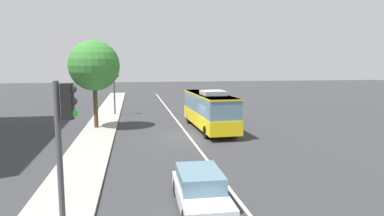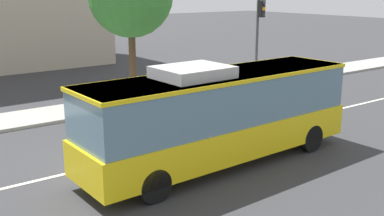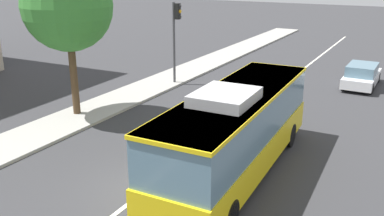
# 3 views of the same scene
# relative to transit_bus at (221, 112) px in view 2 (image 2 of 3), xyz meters

# --- Properties ---
(ground_plane) EXTENTS (160.00, 160.00, 0.00)m
(ground_plane) POSITION_rel_transit_bus_xyz_m (-2.53, 2.17, -1.81)
(ground_plane) COLOR #333335
(sidewalk_kerb) EXTENTS (80.00, 2.75, 0.14)m
(sidewalk_kerb) POSITION_rel_transit_bus_xyz_m (-2.53, 9.27, -1.74)
(sidewalk_kerb) COLOR #9E9B93
(sidewalk_kerb) RESTS_ON ground_plane
(lane_centre_line) EXTENTS (76.00, 0.16, 0.01)m
(lane_centre_line) POSITION_rel_transit_bus_xyz_m (-2.53, 2.17, -1.80)
(lane_centre_line) COLOR silver
(lane_centre_line) RESTS_ON ground_plane
(transit_bus) EXTENTS (10.08, 2.83, 3.46)m
(transit_bus) POSITION_rel_transit_bus_xyz_m (0.00, 0.00, 0.00)
(transit_bus) COLOR yellow
(transit_bus) RESTS_ON ground_plane
(traffic_light_mid_block) EXTENTS (0.33, 0.62, 5.20)m
(traffic_light_mid_block) POSITION_rel_transit_bus_xyz_m (9.63, 8.27, 1.75)
(traffic_light_mid_block) COLOR #47474C
(traffic_light_mid_block) RESTS_ON ground_plane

